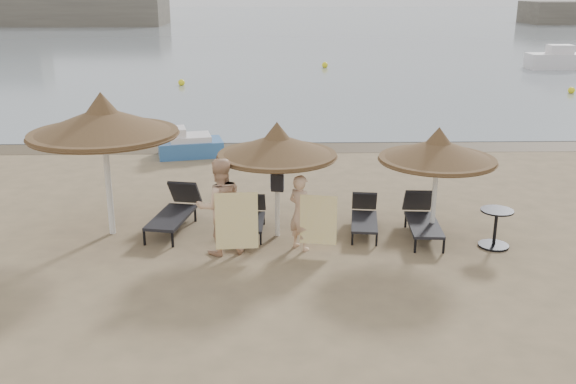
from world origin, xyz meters
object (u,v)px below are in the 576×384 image
lounger_near_right (364,216)px  person_left (220,199)px  person_right (300,207)px  lounger_far_right (422,218)px  palapa_right (438,151)px  pedal_boat (189,145)px  lounger_near_left (252,216)px  palapa_left (103,122)px  palapa_center (277,146)px  lounger_far_left (175,210)px  side_table (495,229)px

lounger_near_right → person_left: bearing=-151.6°
lounger_near_right → person_right: bearing=-137.8°
lounger_far_right → palapa_right: bearing=-45.7°
pedal_boat → person_right: bearing=-79.4°
lounger_near_left → person_left: size_ratio=0.70×
lounger_near_left → lounger_near_right: size_ratio=0.93×
palapa_left → palapa_center: (3.64, -0.22, -0.48)m
lounger_far_left → side_table: lounger_far_left is taller
lounger_near_right → person_left: 3.42m
side_table → person_left: size_ratio=0.35×
lounger_far_left → lounger_near_left: lounger_far_left is taller
lounger_near_right → pedal_boat: 8.16m
palapa_center → palapa_right: palapa_center is taller
palapa_left → person_right: size_ratio=1.71×
pedal_boat → side_table: bearing=-58.7°
palapa_center → side_table: 4.87m
lounger_far_left → lounger_near_right: 4.24m
person_left → lounger_far_left: bearing=-69.4°
palapa_right → palapa_center: bearing=176.4°
palapa_center → lounger_far_left: (-2.29, 0.56, -1.60)m
palapa_left → person_left: size_ratio=1.36×
side_table → pedal_boat: bearing=133.5°
lounger_near_right → person_right: (-1.47, -1.03, 0.59)m
lounger_near_left → palapa_left: bearing=-174.9°
side_table → person_right: size_ratio=0.44×
palapa_right → lounger_far_right: palapa_right is taller
side_table → pedal_boat: 10.60m
palapa_right → lounger_far_left: size_ratio=1.15×
palapa_left → lounger_far_right: bearing=-1.9°
lounger_far_left → person_right: (2.76, -1.30, 0.51)m
lounger_far_right → palapa_center: bearing=-176.3°
palapa_right → lounger_far_right: bearing=130.6°
side_table → pedal_boat: (-7.29, 7.69, -0.04)m
lounger_far_left → side_table: size_ratio=2.65×
side_table → person_left: person_left is taller
palapa_center → palapa_left: bearing=176.5°
lounger_far_left → person_left: 1.99m
side_table → person_left: 5.75m
palapa_left → lounger_far_left: size_ratio=1.47×
palapa_left → palapa_center: 3.68m
palapa_left → person_left: bearing=-24.4°
lounger_near_left → person_right: size_ratio=0.87×
palapa_right → lounger_near_left: (-3.90, 0.56, -1.63)m
lounger_far_left → side_table: (6.82, -1.28, -0.03)m
palapa_right → pedal_boat: size_ratio=1.12×
palapa_left → lounger_far_right: (6.81, -0.22, -2.11)m
lounger_far_right → person_right: 2.85m
lounger_far_right → person_right: size_ratio=1.06×
lounger_far_left → lounger_far_right: bearing=5.3°
palapa_left → palapa_center: bearing=-3.5°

